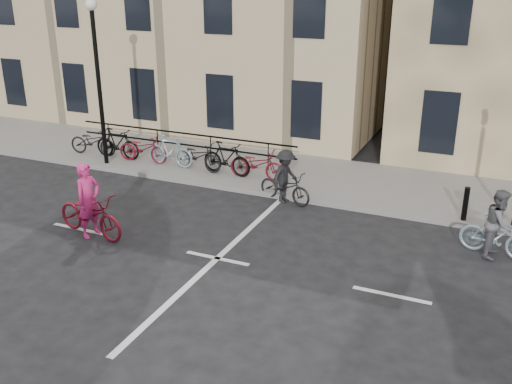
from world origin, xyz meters
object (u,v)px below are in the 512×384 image
at_px(cyclist_grey, 498,230).
at_px(cyclist_pink, 90,211).
at_px(cyclist_dark, 285,182).
at_px(lamp_post, 97,63).

bearing_deg(cyclist_grey, cyclist_pink, 116.69).
height_order(cyclist_grey, cyclist_dark, cyclist_grey).
relative_size(cyclist_pink, cyclist_grey, 1.28).
distance_m(cyclist_pink, cyclist_dark, 5.42).
xyz_separation_m(cyclist_pink, cyclist_dark, (3.61, 4.04, -0.05)).
bearing_deg(lamp_post, cyclist_dark, -4.30).
distance_m(lamp_post, cyclist_dark, 7.27).
relative_size(cyclist_pink, cyclist_dark, 1.21).
bearing_deg(cyclist_dark, cyclist_pink, 154.46).
relative_size(lamp_post, cyclist_pink, 2.38).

